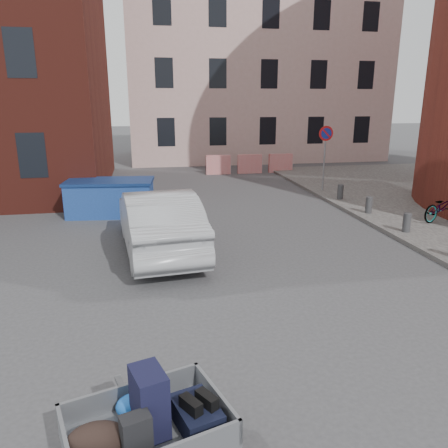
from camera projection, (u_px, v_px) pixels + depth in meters
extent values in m
plane|color=#38383A|center=(223.00, 305.00, 8.38)|extent=(120.00, 120.00, 0.00)
cube|color=#C59F97|center=(253.00, 48.00, 28.30)|extent=(16.00, 8.00, 14.00)
cylinder|color=gray|center=(324.00, 159.00, 18.02)|extent=(0.07, 0.07, 2.60)
cylinder|color=red|center=(326.00, 133.00, 17.71)|extent=(0.60, 0.03, 0.60)
cylinder|color=navy|center=(326.00, 133.00, 17.69)|extent=(0.44, 0.03, 0.44)
cylinder|color=#3A3A3D|center=(407.00, 222.00, 12.53)|extent=(0.22, 0.22, 0.55)
cylinder|color=#3A3A3D|center=(369.00, 205.00, 14.61)|extent=(0.22, 0.22, 0.55)
cylinder|color=#3A3A3D|center=(340.00, 192.00, 16.69)|extent=(0.22, 0.22, 0.55)
cube|color=red|center=(218.00, 165.00, 22.86)|extent=(1.30, 0.18, 1.00)
cube|color=red|center=(250.00, 164.00, 23.15)|extent=(1.30, 0.18, 1.00)
cube|color=red|center=(281.00, 163.00, 23.45)|extent=(1.30, 0.18, 1.00)
cylinder|color=black|center=(211.00, 434.00, 4.85)|extent=(0.22, 0.45, 0.44)
cube|color=slate|center=(148.00, 438.00, 4.47)|extent=(1.85, 1.52, 0.08)
cube|color=slate|center=(216.00, 400.00, 4.76)|extent=(0.36, 1.06, 0.28)
cube|color=slate|center=(132.00, 393.00, 4.87)|extent=(1.54, 0.51, 0.28)
cube|color=slate|center=(125.00, 393.00, 5.25)|extent=(0.28, 0.69, 0.06)
cube|color=#161634|center=(149.00, 402.00, 4.42)|extent=(0.42, 0.52, 0.70)
cube|color=black|center=(196.00, 415.00, 4.56)|extent=(0.56, 0.69, 0.25)
ellipsoid|color=black|center=(98.00, 441.00, 4.14)|extent=(0.68, 0.52, 0.36)
cube|color=black|center=(136.00, 438.00, 4.09)|extent=(0.32, 0.25, 0.48)
ellipsoid|color=blue|center=(133.00, 406.00, 4.70)|extent=(0.43, 0.39, 0.24)
cube|color=black|center=(191.00, 405.00, 4.43)|extent=(0.24, 0.29, 0.13)
cube|color=black|center=(207.00, 399.00, 4.51)|extent=(0.24, 0.29, 0.13)
cube|color=#204498|center=(111.00, 199.00, 14.77)|extent=(2.91, 1.68, 1.11)
cube|color=navy|center=(109.00, 181.00, 14.61)|extent=(3.01, 1.78, 0.09)
imported|color=#A1A4A8|center=(158.00, 221.00, 11.14)|extent=(2.21, 5.07, 1.62)
imported|color=black|center=(443.00, 207.00, 13.65)|extent=(1.82, 1.14, 0.90)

